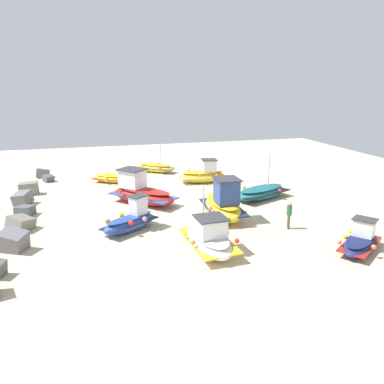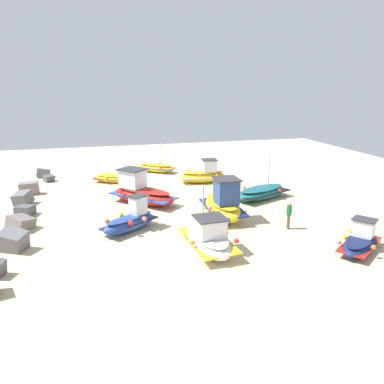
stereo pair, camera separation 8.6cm
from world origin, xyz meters
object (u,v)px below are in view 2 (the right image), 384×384
Objects in this scene: fishing_boat_3 at (131,220)px; fishing_boat_6 at (141,192)px; fishing_boat_8 at (360,241)px; fishing_boat_1 at (156,168)px; person_walking at (289,213)px; fishing_boat_5 at (262,192)px; fishing_boat_2 at (223,204)px; fishing_boat_0 at (204,175)px; fishing_boat_4 at (208,238)px; fishing_boat_7 at (113,178)px.

fishing_boat_6 reaches higher than fishing_boat_3.
fishing_boat_6 is at bearing 95.33° from fishing_boat_8.
fishing_boat_1 is 17.99m from person_walking.
fishing_boat_5 is at bearing -141.25° from fishing_boat_6.
fishing_boat_5 is 3.02× the size of person_walking.
fishing_boat_3 is (-0.68, 6.11, -0.29)m from fishing_boat_2.
fishing_boat_5 is at bearing -13.06° from fishing_boat_3.
fishing_boat_6 is at bearing -30.75° from fishing_boat_5.
fishing_boat_5 reaches higher than fishing_boat_1.
fishing_boat_1 is 2.33× the size of person_walking.
fishing_boat_4 is (-13.60, 3.90, -0.05)m from fishing_boat_0.
fishing_boat_0 is 1.13× the size of fishing_boat_7.
fishing_boat_2 is 4.30m from person_walking.
fishing_boat_4 is at bearing -99.95° from fishing_boat_0.
fishing_boat_3 is 12.01m from fishing_boat_7.
fishing_boat_4 is at bearing -26.93° from fishing_boat_2.
fishing_boat_8 is (-6.09, -11.31, -0.10)m from fishing_boat_3.
fishing_boat_3 is at bearing -2.24° from fishing_boat_5.
fishing_boat_6 is (4.49, 4.74, -0.07)m from fishing_boat_2.
fishing_boat_5 is at bearing 155.64° from fishing_boat_1.
person_walking is (-12.04, -1.69, 0.27)m from fishing_boat_0.
fishing_boat_3 is 0.81× the size of fishing_boat_4.
fishing_boat_3 is at bearing -139.35° from fishing_boat_4.
fishing_boat_8 is (-10.02, -0.91, 0.04)m from fishing_boat_5.
fishing_boat_2 is 1.24× the size of fishing_boat_7.
person_walking is at bearing 152.13° from fishing_boat_7.
fishing_boat_2 is at bearing -27.41° from fishing_boat_3.
fishing_boat_6 reaches higher than fishing_boat_7.
person_walking is (-17.25, -5.08, 0.53)m from fishing_boat_1.
fishing_boat_6 is 3.03× the size of person_walking.
fishing_boat_8 is (-15.86, -3.76, -0.18)m from fishing_boat_0.
fishing_boat_3 is 5.35m from fishing_boat_6.
fishing_boat_0 is 0.92× the size of fishing_boat_4.
person_walking is at bearing -75.97° from fishing_boat_0.
fishing_boat_1 is 12.69m from fishing_boat_5.
fishing_boat_8 is (-21.07, -7.15, 0.08)m from fishing_boat_1.
fishing_boat_6 is (9.00, 2.29, 0.19)m from fishing_boat_4.
fishing_boat_6 is at bearing -137.31° from fishing_boat_0.
fishing_boat_2 is 6.15m from fishing_boat_3.
fishing_boat_4 is 0.92× the size of fishing_boat_5.
fishing_boat_0 reaches higher than fishing_boat_7.
fishing_boat_6 is at bearing -168.76° from fishing_boat_4.
fishing_boat_3 is at bearing -121.65° from fishing_boat_0.
fishing_boat_7 is 21.44m from fishing_boat_8.
fishing_boat_5 is at bearing -84.39° from person_walking.
fishing_boat_1 is 0.83× the size of fishing_boat_2.
fishing_boat_1 is 1.08× the size of fishing_boat_8.
fishing_boat_8 is at bearing 134.76° from person_walking.
fishing_boat_8 is (-2.26, -7.66, -0.12)m from fishing_boat_4.
fishing_boat_4 reaches higher than fishing_boat_0.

